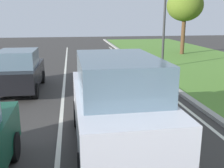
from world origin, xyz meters
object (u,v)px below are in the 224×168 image
object	(u,v)px
car_suv_ahead	(117,104)
traffic_light_near_right	(166,7)
car_hatchback_far	(20,71)
tree_roadside_far	(185,6)

from	to	relation	value
car_suv_ahead	traffic_light_near_right	size ratio (longest dim) A/B	0.86
car_hatchback_far	tree_roadside_far	xyz separation A→B (m)	(11.31, 9.45, 3.02)
traffic_light_near_right	tree_roadside_far	distance (m)	6.65
car_suv_ahead	traffic_light_near_right	xyz separation A→B (m)	(4.50, 9.59, 2.44)
car_hatchback_far	traffic_light_near_right	distance (m)	9.04
car_hatchback_far	traffic_light_near_right	size ratio (longest dim) A/B	0.70
car_suv_ahead	tree_roadside_far	size ratio (longest dim) A/B	0.88
car_hatchback_far	car_suv_ahead	bearing A→B (deg)	-60.24
car_hatchback_far	tree_roadside_far	distance (m)	15.04
tree_roadside_far	car_suv_ahead	bearing A→B (deg)	-118.14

